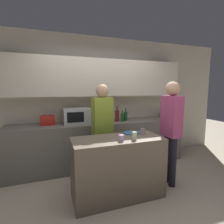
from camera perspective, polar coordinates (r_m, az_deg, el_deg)
ground_plane at (r=2.74m, az=5.43°, el=-27.99°), size 14.00×14.00×0.00m
back_wall at (r=3.81m, az=-4.88°, el=6.61°), size 6.40×0.40×2.70m
back_counter at (r=3.72m, az=-3.63°, el=-10.25°), size 3.60×0.62×0.92m
kitchen_island at (r=2.71m, az=1.84°, el=-17.58°), size 1.32×0.58×0.89m
microwave at (r=3.53m, az=-11.40°, el=-1.16°), size 0.52×0.39×0.30m
toaster at (r=3.51m, az=-20.28°, el=-2.52°), size 0.26×0.16×0.18m
potted_plant at (r=4.29m, az=16.17°, el=0.83°), size 0.14×0.14×0.39m
bottle_0 at (r=3.65m, az=1.70°, el=-1.15°), size 0.08×0.08×0.32m
bottle_1 at (r=3.65m, az=3.39°, el=-1.69°), size 0.07×0.07×0.24m
bottle_2 at (r=3.74m, az=4.51°, el=-1.30°), size 0.07×0.07×0.27m
plate_on_island at (r=2.84m, az=6.31°, el=-6.76°), size 0.26×0.26×0.01m
cup_0 at (r=2.41m, az=3.07°, el=-8.46°), size 0.07×0.07×0.09m
cup_1 at (r=2.80m, az=9.93°, el=-6.28°), size 0.07×0.07×0.09m
cup_2 at (r=2.49m, az=7.31°, el=-7.67°), size 0.07×0.07×0.11m
person_left at (r=3.02m, az=-3.14°, el=-3.91°), size 0.36×0.23×1.67m
person_center at (r=3.00m, az=18.72°, el=-3.84°), size 0.22×0.34×1.71m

